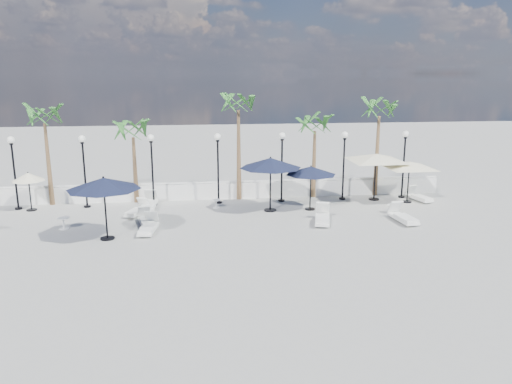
{
  "coord_description": "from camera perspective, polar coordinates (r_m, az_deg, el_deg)",
  "views": [
    {
      "loc": [
        -1.2,
        -20.08,
        6.94
      ],
      "look_at": [
        1.59,
        2.61,
        1.5
      ],
      "focal_mm": 35.0,
      "sensor_mm": 36.0,
      "label": 1
    }
  ],
  "objects": [
    {
      "name": "parasol_cream_sq_b",
      "position": [
        28.4,
        17.16,
        3.31
      ],
      "size": [
        4.9,
        4.9,
        2.45
      ],
      "color": "black",
      "rests_on": "ground"
    },
    {
      "name": "ground",
      "position": [
        21.28,
        -3.42,
        -5.68
      ],
      "size": [
        100.0,
        100.0,
        0.0
      ],
      "primitive_type": "plane",
      "color": "#979792",
      "rests_on": "ground"
    },
    {
      "name": "palm_3",
      "position": [
        28.35,
        6.75,
        7.23
      ],
      "size": [
        2.6,
        2.6,
        4.9
      ],
      "color": "brown",
      "rests_on": "ground"
    },
    {
      "name": "palm_0",
      "position": [
        28.57,
        -23.03,
        7.5
      ],
      "size": [
        2.6,
        2.6,
        5.5
      ],
      "color": "brown",
      "rests_on": "ground"
    },
    {
      "name": "parasol_navy_right",
      "position": [
        25.82,
        6.29,
        2.42
      ],
      "size": [
        2.62,
        2.62,
        2.35
      ],
      "color": "black",
      "rests_on": "ground"
    },
    {
      "name": "parasol_cream_small",
      "position": [
        28.12,
        -24.59,
        1.53
      ],
      "size": [
        1.67,
        1.67,
        2.05
      ],
      "color": "black",
      "rests_on": "ground"
    },
    {
      "name": "balustrade",
      "position": [
        28.36,
        -4.4,
        0.15
      ],
      "size": [
        26.0,
        0.3,
        1.01
      ],
      "color": "white",
      "rests_on": "ground"
    },
    {
      "name": "parasol_cream_sq_a",
      "position": [
        28.43,
        13.59,
        4.24
      ],
      "size": [
        5.74,
        5.74,
        2.82
      ],
      "color": "black",
      "rests_on": "ground"
    },
    {
      "name": "lamppost_2",
      "position": [
        27.05,
        -11.82,
        3.63
      ],
      "size": [
        0.36,
        0.36,
        3.84
      ],
      "color": "black",
      "rests_on": "ground"
    },
    {
      "name": "lounger_3",
      "position": [
        22.91,
        -12.19,
        -3.93
      ],
      "size": [
        0.86,
        2.01,
        0.73
      ],
      "rotation": [
        0.0,
        0.0,
        -0.12
      ],
      "color": "silver",
      "rests_on": "ground"
    },
    {
      "name": "lounger_7",
      "position": [
        29.37,
        18.1,
        -0.5
      ],
      "size": [
        1.04,
        1.92,
        0.68
      ],
      "rotation": [
        0.0,
        0.0,
        0.26
      ],
      "color": "silver",
      "rests_on": "ground"
    },
    {
      "name": "lounger_2",
      "position": [
        25.85,
        -13.43,
        -2.05
      ],
      "size": [
        1.2,
        1.87,
        0.67
      ],
      "rotation": [
        0.0,
        0.0,
        -0.38
      ],
      "color": "silver",
      "rests_on": "ground"
    },
    {
      "name": "lamppost_5",
      "position": [
        28.17,
        10.03,
        4.09
      ],
      "size": [
        0.36,
        0.36,
        3.84
      ],
      "color": "black",
      "rests_on": "ground"
    },
    {
      "name": "parasol_navy_mid",
      "position": [
        25.37,
        1.67,
        3.3
      ],
      "size": [
        3.18,
        3.18,
        2.85
      ],
      "color": "black",
      "rests_on": "ground"
    },
    {
      "name": "side_table_1",
      "position": [
        26.49,
        -4.57,
        -1.25
      ],
      "size": [
        0.46,
        0.46,
        0.45
      ],
      "color": "silver",
      "rests_on": "ground"
    },
    {
      "name": "side_table_2",
      "position": [
        26.34,
        15.24,
        -1.78
      ],
      "size": [
        0.45,
        0.45,
        0.44
      ],
      "color": "silver",
      "rests_on": "ground"
    },
    {
      "name": "lamppost_6",
      "position": [
        29.38,
        16.59,
        4.12
      ],
      "size": [
        0.36,
        0.36,
        3.84
      ],
      "color": "black",
      "rests_on": "ground"
    },
    {
      "name": "palm_1",
      "position": [
        27.76,
        -13.88,
        6.41
      ],
      "size": [
        2.6,
        2.6,
        4.7
      ],
      "color": "brown",
      "rests_on": "ground"
    },
    {
      "name": "lamppost_4",
      "position": [
        27.36,
        2.98,
        4.01
      ],
      "size": [
        0.36,
        0.36,
        3.84
      ],
      "color": "black",
      "rests_on": "ground"
    },
    {
      "name": "palm_2",
      "position": [
        27.55,
        -2.03,
        9.58
      ],
      "size": [
        2.6,
        2.6,
        6.1
      ],
      "color": "brown",
      "rests_on": "ground"
    },
    {
      "name": "parasol_navy_left",
      "position": [
        21.86,
        -17.02,
        0.89
      ],
      "size": [
        3.13,
        3.13,
        2.76
      ],
      "color": "black",
      "rests_on": "ground"
    },
    {
      "name": "lounger_5",
      "position": [
        23.97,
        7.6,
        -2.93
      ],
      "size": [
        1.17,
        2.16,
        0.77
      ],
      "rotation": [
        0.0,
        0.0,
        -0.26
      ],
      "color": "silver",
      "rests_on": "ground"
    },
    {
      "name": "lounger_6",
      "position": [
        24.96,
        16.44,
        -2.71
      ],
      "size": [
        0.88,
        2.11,
        0.77
      ],
      "rotation": [
        0.0,
        0.0,
        0.11
      ],
      "color": "silver",
      "rests_on": "ground"
    },
    {
      "name": "lounger_4",
      "position": [
        24.01,
        -12.42,
        -3.17
      ],
      "size": [
        1.01,
        1.92,
        0.69
      ],
      "rotation": [
        0.0,
        0.0,
        0.24
      ],
      "color": "silver",
      "rests_on": "ground"
    },
    {
      "name": "side_table_0",
      "position": [
        24.47,
        -21.15,
        -3.22
      ],
      "size": [
        0.56,
        0.56,
        0.54
      ],
      "color": "silver",
      "rests_on": "ground"
    },
    {
      "name": "palm_4",
      "position": [
        29.37,
        13.91,
        8.68
      ],
      "size": [
        2.6,
        2.6,
        5.7
      ],
      "color": "brown",
      "rests_on": "ground"
    },
    {
      "name": "lounger_1",
      "position": [
        26.93,
        -12.12,
        -1.27
      ],
      "size": [
        0.77,
        2.13,
        0.79
      ],
      "rotation": [
        0.0,
        0.0,
        -0.04
      ],
      "color": "silver",
      "rests_on": "ground"
    },
    {
      "name": "lamppost_0",
      "position": [
        28.51,
        -25.99,
        3.05
      ],
      "size": [
        0.36,
        0.36,
        3.84
      ],
      "color": "black",
      "rests_on": "ground"
    },
    {
      "name": "lamppost_1",
      "position": [
        27.57,
        -19.09,
        3.36
      ],
      "size": [
        0.36,
        0.36,
        3.84
      ],
      "color": "black",
      "rests_on": "ground"
    },
    {
      "name": "lamppost_3",
      "position": [
        26.98,
        -4.38,
        3.85
      ],
      "size": [
        0.36,
        0.36,
        3.84
      ],
      "color": "black",
      "rests_on": "ground"
    }
  ]
}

